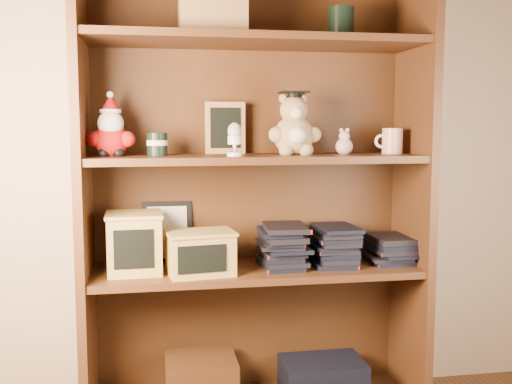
{
  "coord_description": "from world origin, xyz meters",
  "views": [
    {
      "loc": [
        -0.51,
        -0.75,
        1.05
      ],
      "look_at": [
        -0.16,
        1.3,
        0.82
      ],
      "focal_mm": 42.0,
      "sensor_mm": 36.0,
      "label": 1
    }
  ],
  "objects_px": {
    "grad_teddy_bear": "(294,130)",
    "treats_box": "(135,242)",
    "teacher_mug": "(392,141)",
    "bookcase": "(253,202)"
  },
  "relations": [
    {
      "from": "grad_teddy_bear",
      "to": "treats_box",
      "type": "bearing_deg",
      "value": 179.38
    },
    {
      "from": "teacher_mug",
      "to": "treats_box",
      "type": "bearing_deg",
      "value": -179.94
    },
    {
      "from": "grad_teddy_bear",
      "to": "teacher_mug",
      "type": "relative_size",
      "value": 2.18
    },
    {
      "from": "treats_box",
      "to": "bookcase",
      "type": "bearing_deg",
      "value": 7.01
    },
    {
      "from": "grad_teddy_bear",
      "to": "teacher_mug",
      "type": "bearing_deg",
      "value": 1.08
    },
    {
      "from": "bookcase",
      "to": "grad_teddy_bear",
      "type": "distance_m",
      "value": 0.3
    },
    {
      "from": "teacher_mug",
      "to": "bookcase",
      "type": "bearing_deg",
      "value": 174.23
    },
    {
      "from": "bookcase",
      "to": "grad_teddy_bear",
      "type": "xyz_separation_m",
      "value": [
        0.14,
        -0.06,
        0.26
      ]
    },
    {
      "from": "teacher_mug",
      "to": "treats_box",
      "type": "xyz_separation_m",
      "value": [
        -0.92,
        -0.0,
        -0.34
      ]
    },
    {
      "from": "bookcase",
      "to": "treats_box",
      "type": "xyz_separation_m",
      "value": [
        -0.42,
        -0.05,
        -0.12
      ]
    }
  ]
}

